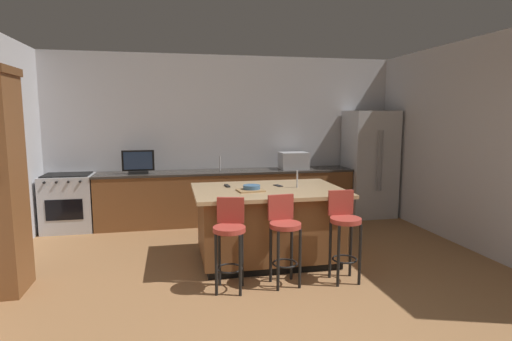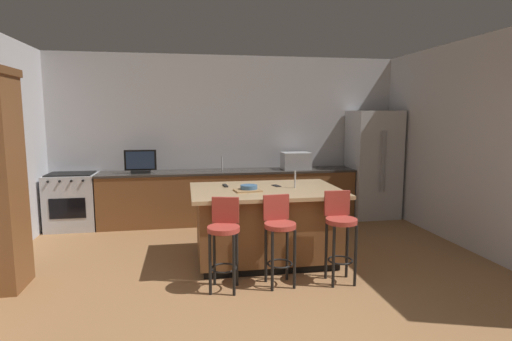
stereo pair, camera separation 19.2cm
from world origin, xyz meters
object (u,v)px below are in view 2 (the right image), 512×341
(tv_monitor, at_px, (141,162))
(cell_phone, at_px, (276,186))
(kitchen_island, at_px, (265,224))
(bar_stool_center, at_px, (279,232))
(fruit_bowl, at_px, (249,188))
(tv_remote, at_px, (225,186))
(bar_stool_left, at_px, (224,236))
(refrigerator, at_px, (373,164))
(bar_stool_right, at_px, (340,228))
(microwave, at_px, (296,161))
(range_oven, at_px, (72,201))
(cutting_board, at_px, (248,190))

(tv_monitor, xyz_separation_m, cell_phone, (1.88, -1.73, -0.14))
(kitchen_island, height_order, bar_stool_center, bar_stool_center)
(fruit_bowl, xyz_separation_m, tv_remote, (-0.26, 0.34, -0.02))
(bar_stool_left, bearing_deg, fruit_bowl, 76.46)
(refrigerator, relative_size, fruit_bowl, 9.15)
(refrigerator, xyz_separation_m, bar_stool_right, (-1.68, -2.71, -0.35))
(refrigerator, bearing_deg, cell_phone, -141.49)
(bar_stool_left, height_order, tv_remote, bar_stool_left)
(tv_remote, bearing_deg, kitchen_island, -33.57)
(tv_remote, bearing_deg, bar_stool_right, -48.25)
(bar_stool_left, xyz_separation_m, fruit_bowl, (0.38, 0.71, 0.37))
(cell_phone, bearing_deg, refrigerator, 22.85)
(refrigerator, height_order, microwave, refrigerator)
(microwave, height_order, bar_stool_center, microwave)
(refrigerator, xyz_separation_m, microwave, (-1.42, 0.05, 0.08))
(fruit_bowl, bearing_deg, tv_remote, 127.08)
(tv_monitor, distance_m, fruit_bowl, 2.47)
(kitchen_island, height_order, bar_stool_right, bar_stool_right)
(bar_stool_right, bearing_deg, fruit_bowl, 142.08)
(kitchen_island, relative_size, range_oven, 2.03)
(kitchen_island, bearing_deg, bar_stool_right, -50.26)
(refrigerator, distance_m, bar_stool_right, 3.20)
(bar_stool_right, bearing_deg, microwave, 85.84)
(kitchen_island, xyz_separation_m, fruit_bowl, (-0.22, -0.08, 0.48))
(kitchen_island, distance_m, cutting_board, 0.53)
(bar_stool_left, distance_m, fruit_bowl, 0.89)
(refrigerator, bearing_deg, cutting_board, -142.14)
(tv_remote, distance_m, cutting_board, 0.44)
(bar_stool_center, height_order, fruit_bowl, fruit_bowl)
(range_oven, relative_size, fruit_bowl, 4.37)
(range_oven, distance_m, bar_stool_right, 4.44)
(tv_monitor, height_order, cutting_board, tv_monitor)
(microwave, distance_m, fruit_bowl, 2.34)
(range_oven, relative_size, tv_monitor, 1.80)
(kitchen_island, xyz_separation_m, cutting_board, (-0.24, -0.12, 0.46))
(bar_stool_right, relative_size, cutting_board, 3.19)
(bar_stool_right, height_order, fruit_bowl, bar_stool_right)
(range_oven, xyz_separation_m, bar_stool_left, (2.20, -2.74, 0.13))
(tv_monitor, bearing_deg, kitchen_island, -48.12)
(tv_monitor, relative_size, bar_stool_center, 0.52)
(bar_stool_right, height_order, cutting_board, bar_stool_right)
(bar_stool_center, bearing_deg, fruit_bowl, 103.11)
(microwave, xyz_separation_m, bar_stool_center, (-0.93, -2.72, -0.46))
(microwave, height_order, cutting_board, microwave)
(microwave, xyz_separation_m, cutting_board, (-1.17, -2.07, -0.11))
(microwave, bearing_deg, tv_monitor, -178.87)
(tv_monitor, bearing_deg, range_oven, 177.35)
(cell_phone, height_order, cutting_board, cutting_board)
(range_oven, bearing_deg, bar_stool_left, -51.32)
(tv_monitor, relative_size, bar_stool_right, 0.51)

